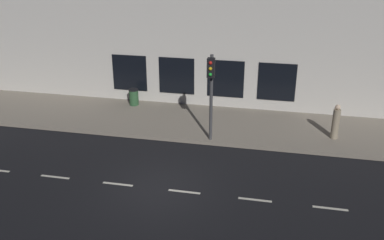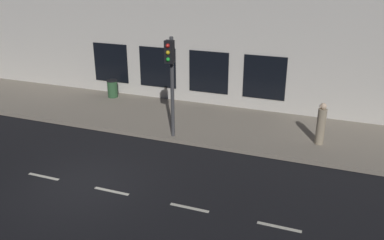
# 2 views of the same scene
# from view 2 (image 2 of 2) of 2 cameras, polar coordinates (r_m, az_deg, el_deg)

# --- Properties ---
(ground_plane) EXTENTS (60.00, 60.00, 0.00)m
(ground_plane) POSITION_cam_2_polar(r_m,az_deg,el_deg) (13.68, -14.76, -8.80)
(ground_plane) COLOR black
(sidewalk) EXTENTS (4.50, 32.00, 0.15)m
(sidewalk) POSITION_cam_2_polar(r_m,az_deg,el_deg) (18.53, -3.84, 0.39)
(sidewalk) COLOR gray
(sidewalk) RESTS_ON ground
(building_facade) EXTENTS (0.65, 32.00, 8.77)m
(building_facade) POSITION_cam_2_polar(r_m,az_deg,el_deg) (19.77, -1.02, 14.65)
(building_facade) COLOR beige
(building_facade) RESTS_ON ground
(lane_centre_line) EXTENTS (0.12, 27.20, 0.01)m
(lane_centre_line) POSITION_cam_2_polar(r_m,az_deg,el_deg) (13.17, -11.14, -9.70)
(lane_centre_line) COLOR beige
(lane_centre_line) RESTS_ON ground
(traffic_light) EXTENTS (0.49, 0.32, 3.95)m
(traffic_light) POSITION_cam_2_polar(r_m,az_deg,el_deg) (15.43, -2.97, 6.84)
(traffic_light) COLOR #424244
(traffic_light) RESTS_ON sidewalk
(pedestrian_0) EXTENTS (0.44, 0.44, 1.64)m
(pedestrian_0) POSITION_cam_2_polar(r_m,az_deg,el_deg) (16.15, 17.54, -0.66)
(pedestrian_0) COLOR gray
(pedestrian_0) RESTS_ON sidewalk
(trash_bin) EXTENTS (0.53, 0.53, 0.90)m
(trash_bin) POSITION_cam_2_polar(r_m,az_deg,el_deg) (21.26, -11.03, 4.34)
(trash_bin) COLOR #2D5633
(trash_bin) RESTS_ON sidewalk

